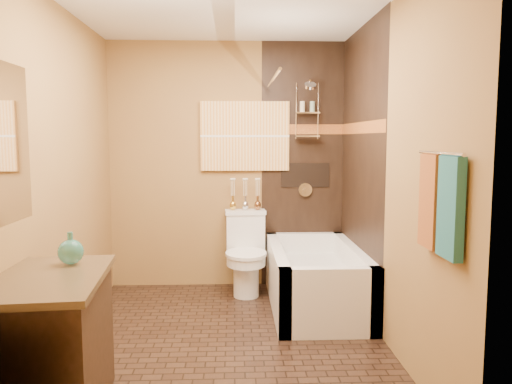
{
  "coord_description": "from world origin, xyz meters",
  "views": [
    {
      "loc": [
        0.07,
        -3.62,
        1.53
      ],
      "look_at": [
        0.25,
        0.4,
        1.09
      ],
      "focal_mm": 35.0,
      "sensor_mm": 36.0,
      "label": 1
    }
  ],
  "objects": [
    {
      "name": "towel_bar",
      "position": [
        1.15,
        -1.05,
        1.45
      ],
      "size": [
        0.02,
        0.55,
        0.02
      ],
      "primitive_type": "cylinder",
      "rotation": [
        1.57,
        0.0,
        0.0
      ],
      "color": "silver",
      "rests_on": "wall_right"
    },
    {
      "name": "wall_right",
      "position": [
        1.2,
        0.0,
        1.25
      ],
      "size": [
        0.02,
        3.0,
        2.5
      ],
      "primitive_type": "cube",
      "color": "olive",
      "rests_on": "floor"
    },
    {
      "name": "vanity",
      "position": [
        -0.92,
        -1.0,
        0.4
      ],
      "size": [
        0.63,
        0.95,
        0.8
      ],
      "rotation": [
        0.0,
        0.0,
        0.09
      ],
      "color": "black",
      "rests_on": "floor"
    },
    {
      "name": "mosaic_band_right",
      "position": [
        1.18,
        0.75,
        1.62
      ],
      "size": [
        0.01,
        1.5,
        0.1
      ],
      "primitive_type": "cube",
      "color": "brown",
      "rests_on": "alcove_tile_right"
    },
    {
      "name": "bud_vases",
      "position": [
        0.18,
        1.39,
        0.97
      ],
      "size": [
        0.32,
        0.07,
        0.31
      ],
      "color": "gold",
      "rests_on": "toilet"
    },
    {
      "name": "wall_back",
      "position": [
        0.0,
        1.5,
        1.25
      ],
      "size": [
        2.4,
        0.02,
        2.5
      ],
      "primitive_type": "cube",
      "color": "olive",
      "rests_on": "floor"
    },
    {
      "name": "toilet",
      "position": [
        0.18,
        1.21,
        0.41
      ],
      "size": [
        0.42,
        0.61,
        0.8
      ],
      "rotation": [
        0.0,
        0.0,
        0.06
      ],
      "color": "white",
      "rests_on": "floor"
    },
    {
      "name": "curtain_rod",
      "position": [
        0.4,
        0.75,
        2.02
      ],
      "size": [
        0.03,
        1.55,
        0.03
      ],
      "primitive_type": "cylinder",
      "rotation": [
        1.57,
        0.0,
        0.0
      ],
      "color": "silver",
      "rests_on": "wall_back"
    },
    {
      "name": "towel_teal",
      "position": [
        1.16,
        -1.18,
        1.18
      ],
      "size": [
        0.05,
        0.22,
        0.52
      ],
      "primitive_type": "cube",
      "color": "#1D5961",
      "rests_on": "towel_bar"
    },
    {
      "name": "floor",
      "position": [
        0.0,
        0.0,
        0.0
      ],
      "size": [
        3.0,
        3.0,
        0.0
      ],
      "primitive_type": "plane",
      "color": "black",
      "rests_on": "ground"
    },
    {
      "name": "towel_rust",
      "position": [
        1.16,
        -0.92,
        1.18
      ],
      "size": [
        0.05,
        0.22,
        0.52
      ],
      "primitive_type": "cube",
      "color": "#904D1A",
      "rests_on": "towel_bar"
    },
    {
      "name": "alcove_niche",
      "position": [
        0.8,
        1.48,
        1.15
      ],
      "size": [
        0.5,
        0.01,
        0.25
      ],
      "primitive_type": "cube",
      "color": "black",
      "rests_on": "alcove_tile_back"
    },
    {
      "name": "wall_left",
      "position": [
        -1.2,
        0.0,
        1.25
      ],
      "size": [
        0.02,
        3.0,
        2.5
      ],
      "primitive_type": "cube",
      "color": "olive",
      "rests_on": "floor"
    },
    {
      "name": "shower_fixtures",
      "position": [
        0.8,
        1.38,
        1.67
      ],
      "size": [
        0.24,
        0.33,
        1.16
      ],
      "color": "silver",
      "rests_on": "floor"
    },
    {
      "name": "mosaic_band_back",
      "position": [
        0.78,
        1.48,
        1.62
      ],
      "size": [
        0.85,
        0.01,
        0.1
      ],
      "primitive_type": "cube",
      "color": "brown",
      "rests_on": "alcove_tile_back"
    },
    {
      "name": "teal_bottle",
      "position": [
        -0.87,
        -0.76,
        0.9
      ],
      "size": [
        0.15,
        0.15,
        0.23
      ],
      "primitive_type": null,
      "rotation": [
        0.0,
        0.0,
        -0.05
      ],
      "color": "#2A8070",
      "rests_on": "vanity"
    },
    {
      "name": "alcove_tile_back",
      "position": [
        0.78,
        1.49,
        1.25
      ],
      "size": [
        0.85,
        0.01,
        2.5
      ],
      "primitive_type": "cube",
      "color": "black",
      "rests_on": "wall_back"
    },
    {
      "name": "bathtub",
      "position": [
        0.8,
        0.75,
        0.22
      ],
      "size": [
        0.8,
        1.5,
        0.55
      ],
      "color": "white",
      "rests_on": "floor"
    },
    {
      "name": "alcove_tile_right",
      "position": [
        1.19,
        0.75,
        1.25
      ],
      "size": [
        0.01,
        1.5,
        2.5
      ],
      "primitive_type": "cube",
      "color": "black",
      "rests_on": "wall_right"
    },
    {
      "name": "wall_front",
      "position": [
        0.0,
        -1.5,
        1.25
      ],
      "size": [
        2.4,
        0.02,
        2.5
      ],
      "primitive_type": "cube",
      "color": "olive",
      "rests_on": "floor"
    },
    {
      "name": "sunset_painting",
      "position": [
        0.18,
        1.48,
        1.55
      ],
      "size": [
        0.9,
        0.04,
        0.7
      ],
      "primitive_type": "cube",
      "color": "orange",
      "rests_on": "wall_back"
    }
  ]
}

